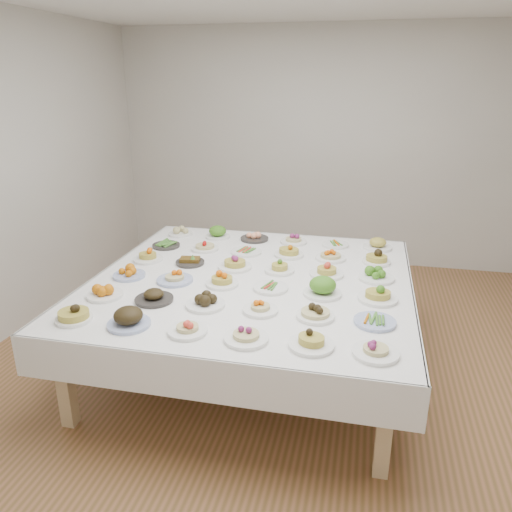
% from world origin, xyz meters
% --- Properties ---
extents(room_envelope, '(5.02, 5.02, 2.81)m').
position_xyz_m(room_envelope, '(0.00, 0.00, 1.83)').
color(room_envelope, '#925D3D').
rests_on(room_envelope, ground).
extents(display_table, '(2.42, 2.42, 0.75)m').
position_xyz_m(display_table, '(-0.25, -0.13, 0.69)').
color(display_table, white).
rests_on(display_table, ground).
extents(dish_0, '(0.24, 0.23, 0.15)m').
position_xyz_m(dish_0, '(-1.19, -1.08, 0.82)').
color(dish_0, white).
rests_on(dish_0, display_table).
extents(dish_1, '(0.30, 0.30, 0.16)m').
position_xyz_m(dish_1, '(-0.82, -1.07, 0.83)').
color(dish_1, '#4C66B2').
rests_on(dish_1, display_table).
extents(dish_2, '(0.24, 0.24, 0.12)m').
position_xyz_m(dish_2, '(-0.43, -1.07, 0.80)').
color(dish_2, white).
rests_on(dish_2, display_table).
extents(dish_3, '(0.26, 0.26, 0.13)m').
position_xyz_m(dish_3, '(-0.06, -1.08, 0.81)').
color(dish_3, white).
rests_on(dish_3, display_table).
extents(dish_4, '(0.26, 0.26, 0.14)m').
position_xyz_m(dish_4, '(0.32, -1.07, 0.81)').
color(dish_4, white).
rests_on(dish_4, display_table).
extents(dish_5, '(0.26, 0.26, 0.12)m').
position_xyz_m(dish_5, '(0.68, -1.08, 0.80)').
color(dish_5, white).
rests_on(dish_5, display_table).
extents(dish_6, '(0.25, 0.25, 0.11)m').
position_xyz_m(dish_6, '(-1.18, -0.70, 0.80)').
color(dish_6, white).
rests_on(dish_6, display_table).
extents(dish_7, '(0.26, 0.26, 0.13)m').
position_xyz_m(dish_7, '(-0.81, -0.69, 0.81)').
color(dish_7, '#2E2B29').
rests_on(dish_7, display_table).
extents(dish_8, '(0.26, 0.26, 0.12)m').
position_xyz_m(dish_8, '(-0.44, -0.69, 0.81)').
color(dish_8, white).
rests_on(dish_8, display_table).
extents(dish_9, '(0.23, 0.23, 0.11)m').
position_xyz_m(dish_9, '(-0.06, -0.69, 0.80)').
color(dish_9, white).
rests_on(dish_9, display_table).
extents(dish_10, '(0.26, 0.26, 0.15)m').
position_xyz_m(dish_10, '(0.30, -0.69, 0.82)').
color(dish_10, white).
rests_on(dish_10, display_table).
extents(dish_11, '(0.26, 0.26, 0.05)m').
position_xyz_m(dish_11, '(0.68, -0.69, 0.77)').
color(dish_11, '#4C66B2').
rests_on(dish_11, display_table).
extents(dish_12, '(0.24, 0.24, 0.11)m').
position_xyz_m(dish_12, '(-1.19, -0.32, 0.80)').
color(dish_12, '#4C66B2').
rests_on(dish_12, display_table).
extents(dish_13, '(0.27, 0.27, 0.14)m').
position_xyz_m(dish_13, '(-0.80, -0.33, 0.81)').
color(dish_13, '#4C66B2').
rests_on(dish_13, display_table).
extents(dish_14, '(0.24, 0.24, 0.15)m').
position_xyz_m(dish_14, '(-0.43, -0.32, 0.82)').
color(dish_14, white).
rests_on(dish_14, display_table).
extents(dish_15, '(0.25, 0.25, 0.05)m').
position_xyz_m(dish_15, '(-0.07, -0.31, 0.77)').
color(dish_15, white).
rests_on(dish_15, display_table).
extents(dish_16, '(0.27, 0.27, 0.16)m').
position_xyz_m(dish_16, '(0.31, -0.33, 0.83)').
color(dish_16, white).
rests_on(dish_16, display_table).
extents(dish_17, '(0.27, 0.27, 0.17)m').
position_xyz_m(dish_17, '(0.70, -0.33, 0.83)').
color(dish_17, white).
rests_on(dish_17, display_table).
extents(dish_18, '(0.25, 0.25, 0.15)m').
position_xyz_m(dish_18, '(-1.20, 0.06, 0.82)').
color(dish_18, white).
rests_on(dish_18, display_table).
extents(dish_19, '(0.23, 0.23, 0.10)m').
position_xyz_m(dish_19, '(-0.82, 0.06, 0.79)').
color(dish_19, '#2E2B29').
rests_on(dish_19, display_table).
extents(dish_20, '(0.27, 0.27, 0.16)m').
position_xyz_m(dish_20, '(-0.43, 0.05, 0.82)').
color(dish_20, white).
rests_on(dish_20, display_table).
extents(dish_21, '(0.23, 0.23, 0.12)m').
position_xyz_m(dish_21, '(-0.06, 0.05, 0.80)').
color(dish_21, white).
rests_on(dish_21, display_table).
extents(dish_22, '(0.26, 0.26, 0.14)m').
position_xyz_m(dish_22, '(0.31, 0.05, 0.81)').
color(dish_22, white).
rests_on(dish_22, display_table).
extents(dish_23, '(0.27, 0.27, 0.13)m').
position_xyz_m(dish_23, '(0.69, 0.05, 0.81)').
color(dish_23, white).
rests_on(dish_23, display_table).
extents(dish_24, '(0.25, 0.25, 0.06)m').
position_xyz_m(dish_24, '(-1.19, 0.43, 0.77)').
color(dish_24, '#2E2B29').
rests_on(dish_24, display_table).
extents(dish_25, '(0.24, 0.24, 0.13)m').
position_xyz_m(dish_25, '(-0.81, 0.42, 0.81)').
color(dish_25, white).
rests_on(dish_25, display_table).
extents(dish_26, '(0.27, 0.27, 0.05)m').
position_xyz_m(dish_26, '(-0.43, 0.42, 0.77)').
color(dish_26, white).
rests_on(dish_26, display_table).
extents(dish_27, '(0.26, 0.25, 0.15)m').
position_xyz_m(dish_27, '(-0.05, 0.43, 0.82)').
color(dish_27, white).
rests_on(dish_27, display_table).
extents(dish_28, '(0.26, 0.26, 0.14)m').
position_xyz_m(dish_28, '(0.31, 0.43, 0.82)').
color(dish_28, white).
rests_on(dish_28, display_table).
extents(dish_29, '(0.25, 0.24, 0.15)m').
position_xyz_m(dish_29, '(0.69, 0.42, 0.82)').
color(dish_29, white).
rests_on(dish_29, display_table).
extents(dish_30, '(0.23, 0.23, 0.11)m').
position_xyz_m(dish_30, '(-1.19, 0.80, 0.80)').
color(dish_30, white).
rests_on(dish_30, display_table).
extents(dish_31, '(0.26, 0.26, 0.14)m').
position_xyz_m(dish_31, '(-0.81, 0.80, 0.82)').
color(dish_31, white).
rests_on(dish_31, display_table).
extents(dish_32, '(0.26, 0.26, 0.11)m').
position_xyz_m(dish_32, '(-0.45, 0.81, 0.79)').
color(dish_32, '#2E2B29').
rests_on(dish_32, display_table).
extents(dish_33, '(0.24, 0.24, 0.13)m').
position_xyz_m(dish_33, '(-0.07, 0.80, 0.81)').
color(dish_33, white).
rests_on(dish_33, display_table).
extents(dish_34, '(0.24, 0.24, 0.05)m').
position_xyz_m(dish_34, '(0.32, 0.80, 0.77)').
color(dish_34, white).
rests_on(dish_34, display_table).
extents(dish_35, '(0.26, 0.26, 0.14)m').
position_xyz_m(dish_35, '(0.70, 0.81, 0.82)').
color(dish_35, white).
rests_on(dish_35, display_table).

